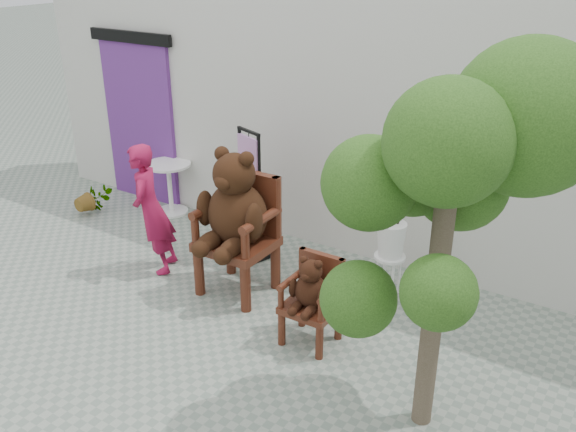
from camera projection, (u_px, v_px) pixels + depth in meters
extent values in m
plane|color=gray|center=(188.00, 361.00, 5.36)|extent=(60.00, 60.00, 0.00)
cube|color=beige|center=(355.00, 117.00, 7.13)|extent=(9.00, 1.00, 3.00)
cube|color=#5E297B|center=(141.00, 123.00, 8.36)|extent=(1.20, 0.08, 2.20)
cube|color=black|center=(130.00, 37.00, 7.86)|extent=(1.40, 0.06, 0.15)
cylinder|color=#3E180D|center=(199.00, 272.00, 6.29)|extent=(0.11, 0.11, 0.50)
cylinder|color=#3E180D|center=(231.00, 252.00, 6.70)|extent=(0.11, 0.11, 0.50)
cylinder|color=#3E180D|center=(246.00, 288.00, 6.00)|extent=(0.11, 0.11, 0.50)
cylinder|color=#3E180D|center=(276.00, 266.00, 6.41)|extent=(0.11, 0.11, 0.50)
cube|color=#3E180D|center=(237.00, 244.00, 6.23)|extent=(0.71, 0.65, 0.10)
cube|color=#3E180D|center=(252.00, 201.00, 6.29)|extent=(0.68, 0.10, 0.65)
cylinder|color=#3E180D|center=(228.00, 195.00, 6.44)|extent=(0.10, 0.10, 0.65)
cylinder|color=#3E180D|center=(195.00, 229.00, 6.10)|extent=(0.08, 0.08, 0.30)
cylinder|color=#3E180D|center=(211.00, 207.00, 6.24)|extent=(0.10, 0.62, 0.10)
cylinder|color=#3E180D|center=(277.00, 208.00, 6.14)|extent=(0.10, 0.10, 0.65)
cylinder|color=#3E180D|center=(245.00, 244.00, 5.79)|extent=(0.08, 0.08, 0.30)
cylinder|color=#3E180D|center=(261.00, 220.00, 5.94)|extent=(0.10, 0.62, 0.10)
ellipsoid|color=black|center=(238.00, 214.00, 6.13)|extent=(0.64, 0.54, 0.67)
sphere|color=black|center=(234.00, 174.00, 5.92)|extent=(0.42, 0.42, 0.42)
ellipsoid|color=black|center=(223.00, 183.00, 5.80)|extent=(0.19, 0.15, 0.15)
sphere|color=black|center=(222.00, 154.00, 5.93)|extent=(0.15, 0.15, 0.15)
sphere|color=black|center=(247.00, 159.00, 5.78)|extent=(0.15, 0.15, 0.15)
ellipsoid|color=black|center=(205.00, 208.00, 6.15)|extent=(0.15, 0.21, 0.38)
ellipsoid|color=black|center=(210.00, 241.00, 6.06)|extent=(0.19, 0.37, 0.19)
sphere|color=black|center=(200.00, 249.00, 5.96)|extent=(0.18, 0.18, 0.18)
ellipsoid|color=black|center=(254.00, 222.00, 5.85)|extent=(0.15, 0.21, 0.38)
ellipsoid|color=black|center=(232.00, 248.00, 5.93)|extent=(0.19, 0.37, 0.19)
sphere|color=black|center=(223.00, 256.00, 5.82)|extent=(0.18, 0.18, 0.18)
cylinder|color=#3E180D|center=(282.00, 328.00, 5.53)|extent=(0.07, 0.07, 0.33)
cylinder|color=#3E180D|center=(302.00, 310.00, 5.80)|extent=(0.07, 0.07, 0.33)
cylinder|color=#3E180D|center=(319.00, 342.00, 5.33)|extent=(0.07, 0.07, 0.33)
cylinder|color=#3E180D|center=(338.00, 323.00, 5.61)|extent=(0.07, 0.07, 0.33)
cube|color=#3E180D|center=(311.00, 307.00, 5.49)|extent=(0.47, 0.43, 0.06)
cube|color=#3E180D|center=(321.00, 275.00, 5.53)|extent=(0.45, 0.06, 0.43)
cylinder|color=#3E180D|center=(302.00, 269.00, 5.63)|extent=(0.06, 0.06, 0.43)
cylinder|color=#3E180D|center=(281.00, 297.00, 5.40)|extent=(0.06, 0.06, 0.20)
cylinder|color=#3E180D|center=(291.00, 279.00, 5.49)|extent=(0.06, 0.41, 0.06)
cylinder|color=#3E180D|center=(341.00, 281.00, 5.43)|extent=(0.06, 0.06, 0.43)
cylinder|color=#3E180D|center=(321.00, 311.00, 5.20)|extent=(0.06, 0.06, 0.20)
cylinder|color=#3E180D|center=(331.00, 292.00, 5.29)|extent=(0.06, 0.41, 0.06)
ellipsoid|color=black|center=(311.00, 291.00, 5.42)|extent=(0.31, 0.26, 0.33)
sphere|color=black|center=(311.00, 271.00, 5.32)|extent=(0.21, 0.21, 0.21)
ellipsoid|color=black|center=(306.00, 277.00, 5.26)|extent=(0.09, 0.07, 0.07)
sphere|color=black|center=(304.00, 260.00, 5.33)|extent=(0.07, 0.07, 0.07)
sphere|color=black|center=(318.00, 264.00, 5.25)|extent=(0.07, 0.07, 0.07)
ellipsoid|color=black|center=(293.00, 288.00, 5.43)|extent=(0.07, 0.10, 0.19)
ellipsoid|color=black|center=(296.00, 307.00, 5.39)|extent=(0.09, 0.18, 0.09)
sphere|color=black|center=(292.00, 311.00, 5.34)|extent=(0.09, 0.09, 0.09)
ellipsoid|color=black|center=(322.00, 297.00, 5.29)|extent=(0.07, 0.10, 0.19)
ellipsoid|color=black|center=(310.00, 311.00, 5.33)|extent=(0.09, 0.18, 0.09)
sphere|color=black|center=(305.00, 316.00, 5.27)|extent=(0.09, 0.09, 0.09)
imported|color=maroon|center=(151.00, 210.00, 6.58)|extent=(0.55, 0.63, 1.45)
cylinder|color=white|center=(168.00, 164.00, 8.03)|extent=(0.60, 0.60, 0.03)
cylinder|color=white|center=(170.00, 188.00, 8.17)|extent=(0.06, 0.06, 0.68)
cylinder|color=white|center=(172.00, 211.00, 8.31)|extent=(0.44, 0.44, 0.03)
cube|color=black|center=(241.00, 191.00, 7.02)|extent=(0.04, 0.04, 1.50)
cube|color=black|center=(260.00, 200.00, 6.76)|extent=(0.04, 0.04, 1.50)
cube|color=black|center=(249.00, 131.00, 6.58)|extent=(0.39, 0.16, 0.03)
cube|color=black|center=(252.00, 252.00, 7.19)|extent=(0.54, 0.48, 0.06)
cube|color=#C185C2|center=(249.00, 159.00, 6.71)|extent=(0.35, 0.16, 0.52)
cylinder|color=black|center=(249.00, 134.00, 6.60)|extent=(0.01, 0.01, 0.08)
cylinder|color=white|center=(390.00, 257.00, 6.21)|extent=(0.32, 0.32, 0.03)
cylinder|color=white|center=(399.00, 274.00, 6.32)|extent=(0.03, 0.03, 0.44)
cylinder|color=white|center=(384.00, 270.00, 6.40)|extent=(0.03, 0.03, 0.44)
cylinder|color=white|center=(377.00, 277.00, 6.27)|extent=(0.03, 0.03, 0.44)
cylinder|color=white|center=(393.00, 281.00, 6.19)|extent=(0.03, 0.03, 0.44)
cylinder|color=black|center=(394.00, 199.00, 6.00)|extent=(0.14, 0.08, 0.79)
cylinder|color=#9B6446|center=(396.00, 167.00, 5.91)|extent=(0.05, 0.04, 0.08)
cylinder|color=black|center=(399.00, 201.00, 5.95)|extent=(0.10, 0.13, 0.79)
cylinder|color=#9B6446|center=(407.00, 170.00, 5.82)|extent=(0.04, 0.05, 0.08)
cylinder|color=black|center=(398.00, 200.00, 5.97)|extent=(0.14, 0.11, 0.79)
cylinder|color=#9B6446|center=(406.00, 169.00, 5.86)|extent=(0.05, 0.04, 0.08)
cylinder|color=black|center=(391.00, 199.00, 5.99)|extent=(0.08, 0.11, 0.80)
cylinder|color=#9B6446|center=(391.00, 168.00, 5.89)|extent=(0.04, 0.04, 0.08)
cylinder|color=black|center=(399.00, 202.00, 5.93)|extent=(0.03, 0.10, 0.80)
cylinder|color=#9B6446|center=(404.00, 172.00, 5.79)|extent=(0.04, 0.04, 0.07)
cylinder|color=black|center=(389.00, 200.00, 5.98)|extent=(0.02, 0.13, 0.80)
cylinder|color=#9B6446|center=(388.00, 169.00, 5.86)|extent=(0.04, 0.05, 0.07)
cylinder|color=#453729|center=(438.00, 272.00, 4.18)|extent=(0.15, 0.15, 2.60)
sphere|color=#1B3E11|center=(495.00, 136.00, 4.08)|extent=(0.69, 0.69, 0.69)
sphere|color=#1B3E11|center=(500.00, 120.00, 3.99)|extent=(0.72, 0.72, 0.72)
sphere|color=#1B3E11|center=(369.00, 183.00, 4.04)|extent=(0.65, 0.65, 0.65)
sphere|color=#1B3E11|center=(414.00, 170.00, 4.30)|extent=(0.67, 0.67, 0.67)
sphere|color=#1B3E11|center=(528.00, 118.00, 3.81)|extent=(1.01, 1.01, 1.01)
sphere|color=#1B3E11|center=(461.00, 184.00, 4.32)|extent=(0.68, 0.68, 0.68)
sphere|color=#1B3E11|center=(448.00, 142.00, 3.61)|extent=(0.79, 0.79, 0.79)
sphere|color=#1B3E11|center=(358.00, 299.00, 4.04)|extent=(0.52, 0.52, 0.52)
sphere|color=#1B3E11|center=(439.00, 293.00, 3.58)|extent=(0.46, 0.46, 0.46)
imported|color=#1B3E11|center=(92.00, 198.00, 8.19)|extent=(0.43, 0.38, 0.44)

